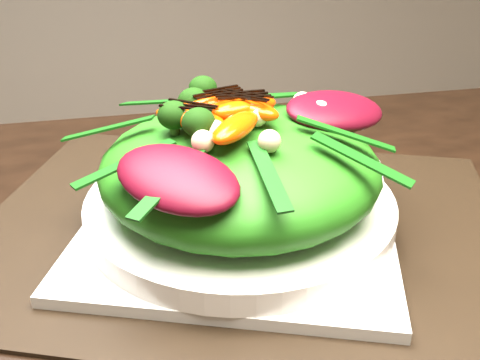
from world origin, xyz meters
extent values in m
cube|color=black|center=(0.16, 0.15, 0.75)|extent=(0.55, 0.49, 0.00)
cube|color=silver|center=(0.16, 0.15, 0.76)|extent=(0.33, 0.33, 0.01)
cylinder|color=white|center=(0.16, 0.15, 0.77)|extent=(0.32, 0.32, 0.02)
ellipsoid|color=#2B7716|center=(0.16, 0.15, 0.81)|extent=(0.29, 0.29, 0.08)
ellipsoid|color=#4A0714|center=(0.25, 0.16, 0.85)|extent=(0.11, 0.09, 0.02)
ellipsoid|color=#F13D03|center=(0.14, 0.17, 0.86)|extent=(0.06, 0.03, 0.02)
sphere|color=#173209|center=(0.10, 0.16, 0.86)|extent=(0.04, 0.04, 0.04)
sphere|color=beige|center=(0.19, 0.12, 0.86)|extent=(0.02, 0.02, 0.02)
cube|color=black|center=(0.14, 0.17, 0.86)|extent=(0.05, 0.01, 0.00)
camera|label=1|loc=(0.07, -0.26, 1.02)|focal=42.00mm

